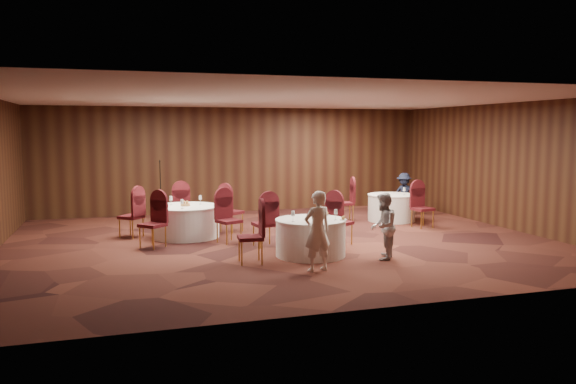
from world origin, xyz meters
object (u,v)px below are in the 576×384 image
object	(u,v)px
mic_stand	(161,202)
woman_b	(383,226)
table_main	(311,237)
table_right	(392,207)
woman_a	(317,231)
table_left	(186,221)
man_c	(404,194)

from	to	relation	value
mic_stand	woman_b	world-z (taller)	mic_stand
table_main	mic_stand	bearing A→B (deg)	113.47
table_right	woman_a	bearing A→B (deg)	-129.93
table_left	woman_b	world-z (taller)	woman_b
mic_stand	man_c	world-z (taller)	mic_stand
woman_b	table_right	bearing A→B (deg)	-175.39
table_main	woman_a	distance (m)	1.28
woman_a	woman_b	bearing A→B (deg)	-173.99
table_right	woman_a	distance (m)	6.10
table_right	mic_stand	distance (m)	6.51
table_left	mic_stand	xyz separation A→B (m)	(-0.34, 2.99, 0.12)
mic_stand	man_c	xyz separation A→B (m)	(6.96, -1.40, 0.13)
table_main	man_c	bearing A→B (deg)	44.16
table_main	mic_stand	xyz separation A→B (m)	(-2.49, 5.74, 0.12)
man_c	woman_a	bearing A→B (deg)	-81.08
woman_a	table_right	bearing A→B (deg)	-141.38
table_main	table_left	xyz separation A→B (m)	(-2.15, 2.74, -0.00)
table_left	table_right	size ratio (longest dim) A/B	1.20
table_left	mic_stand	bearing A→B (deg)	96.47
table_right	table_left	bearing A→B (deg)	-172.78
mic_stand	table_right	bearing A→B (deg)	-20.36
table_main	woman_b	world-z (taller)	woman_b
mic_stand	woman_a	size ratio (longest dim) A/B	1.16
table_right	mic_stand	size ratio (longest dim) A/B	0.79
table_main	woman_a	world-z (taller)	woman_a
mic_stand	man_c	size ratio (longest dim) A/B	1.33
table_right	mic_stand	xyz separation A→B (m)	(-6.10, 2.26, 0.12)
mic_stand	woman_b	distance (m)	7.45
woman_a	woman_b	xyz separation A→B (m)	(1.54, 0.48, -0.07)
woman_a	table_left	bearing A→B (deg)	-76.22
mic_stand	woman_b	xyz separation A→B (m)	(3.73, -6.45, 0.16)
table_main	table_right	bearing A→B (deg)	43.89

